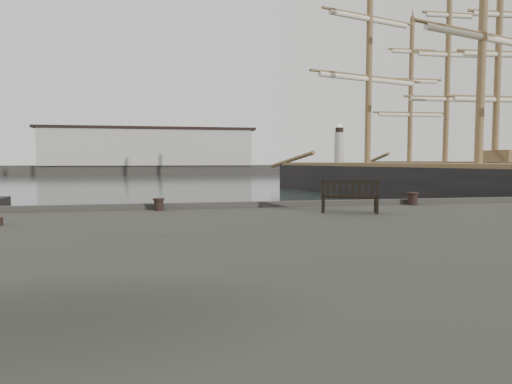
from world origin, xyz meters
The scene contains 7 objects.
ground centered at (0.00, 0.00, 0.00)m, with size 400.00×400.00×0.00m, color black.
breakwater centered at (-4.56, 92.00, 4.30)m, with size 140.00×9.50×12.20m.
bench centered at (1.29, -2.37, 1.87)m, with size 1.79×1.15×0.98m.
bollard_left centered at (-4.44, -0.62, 1.75)m, with size 0.37×0.37×0.39m, color black.
bollard_right centered at (4.47, -0.50, 1.78)m, with size 0.43×0.43×0.45m, color black.
tall_ship_main centered at (18.92, 15.15, 0.82)m, with size 21.04×44.18×32.65m.
tall_ship_far centered at (28.63, 33.93, 0.89)m, with size 8.11×31.95×27.16m.
Camera 1 is at (-4.19, -15.40, 3.16)m, focal length 32.00 mm.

